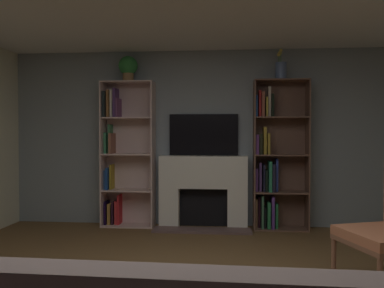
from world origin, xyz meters
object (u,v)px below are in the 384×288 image
at_px(fireplace, 203,189).
at_px(bookshelf_right, 273,161).
at_px(vase_with_flowers, 281,70).
at_px(potted_plant, 128,67).
at_px(bookshelf_left, 123,153).
at_px(tv, 204,135).

height_order(fireplace, bookshelf_right, bookshelf_right).
bearing_deg(vase_with_flowers, bookshelf_right, 163.92).
relative_size(bookshelf_right, potted_plant, 5.65).
xyz_separation_m(fireplace, vase_with_flowers, (1.07, -0.02, 1.66)).
bearing_deg(bookshelf_right, bookshelf_left, 179.77).
bearing_deg(potted_plant, bookshelf_right, 0.79).
bearing_deg(potted_plant, tv, 6.40).
height_order(fireplace, tv, tv).
bearing_deg(bookshelf_right, vase_with_flowers, -16.08).
distance_m(fireplace, vase_with_flowers, 1.97).
bearing_deg(potted_plant, vase_with_flowers, 0.03).
height_order(potted_plant, vase_with_flowers, vase_with_flowers).
bearing_deg(potted_plant, fireplace, 1.08).
relative_size(bookshelf_right, vase_with_flowers, 4.82).
xyz_separation_m(tv, bookshelf_right, (0.97, -0.09, -0.36)).
relative_size(fireplace, bookshelf_right, 0.65).
relative_size(bookshelf_left, potted_plant, 5.65).
xyz_separation_m(fireplace, bookshelf_right, (0.97, 0.01, 0.41)).
bearing_deg(fireplace, tv, 90.00).
height_order(tv, bookshelf_left, bookshelf_left).
xyz_separation_m(tv, vase_with_flowers, (1.07, -0.12, 0.89)).
xyz_separation_m(bookshelf_left, bookshelf_right, (2.13, -0.01, -0.09)).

